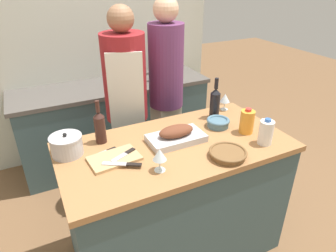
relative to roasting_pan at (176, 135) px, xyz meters
name	(u,v)px	position (x,y,z in m)	size (l,w,h in m)	color
ground_plane	(174,245)	(-0.02, -0.04, -0.98)	(12.00, 12.00, 0.00)	brown
kitchen_island	(175,199)	(-0.02, -0.04, -0.51)	(1.50, 0.78, 0.94)	#3D565B
back_counter	(116,122)	(-0.02, 1.39, -0.54)	(2.03, 0.60, 0.88)	#3D565B
back_wall	(99,40)	(-0.02, 1.74, 0.30)	(2.53, 0.10, 2.55)	silver
roasting_pan	(176,135)	(0.00, 0.00, 0.00)	(0.37, 0.21, 0.11)	#BCBCC1
wicker_basket	(228,153)	(0.19, -0.30, -0.02)	(0.23, 0.23, 0.04)	brown
cutting_board	(114,158)	(-0.43, -0.03, -0.03)	(0.31, 0.22, 0.02)	tan
stock_pot	(67,145)	(-0.67, 0.16, 0.02)	(0.20, 0.20, 0.15)	#B7B7BC
mixing_bowl	(218,122)	(0.37, 0.05, -0.01)	(0.17, 0.17, 0.06)	slate
juice_jug	(247,122)	(0.49, -0.11, 0.04)	(0.10, 0.10, 0.18)	orange
milk_jug	(266,132)	(0.50, -0.28, 0.04)	(0.09, 0.09, 0.18)	white
wine_bottle_green	(100,126)	(-0.45, 0.21, 0.07)	(0.07, 0.07, 0.29)	#381E19
wine_bottle_dark	(215,102)	(0.43, 0.19, 0.08)	(0.07, 0.07, 0.31)	black
wine_glass_left	(225,98)	(0.58, 0.27, 0.05)	(0.08, 0.08, 0.14)	silver
wine_glass_right	(160,155)	(-0.23, -0.25, 0.06)	(0.08, 0.08, 0.14)	silver
knife_chef	(123,164)	(-0.41, -0.13, -0.02)	(0.21, 0.14, 0.01)	#B7B7BC
knife_paring	(106,152)	(-0.46, 0.07, -0.04)	(0.16, 0.07, 0.01)	#B7B7BC
knife_bread	(124,154)	(-0.37, -0.03, -0.02)	(0.18, 0.10, 0.01)	#B7B7BC
stand_mixer	(172,66)	(0.65, 1.34, 0.03)	(0.18, 0.14, 0.30)	silver
condiment_bottle_tall	(151,66)	(0.49, 1.55, -0.01)	(0.06, 0.06, 0.19)	#332D28
condiment_bottle_short	(154,73)	(0.42, 1.30, -0.01)	(0.05, 0.05, 0.19)	#332D28
person_cook_aproned	(127,103)	(-0.10, 0.69, -0.02)	(0.35, 0.37, 1.73)	beige
person_cook_guest	(166,89)	(0.29, 0.74, 0.02)	(0.30, 0.30, 1.77)	beige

